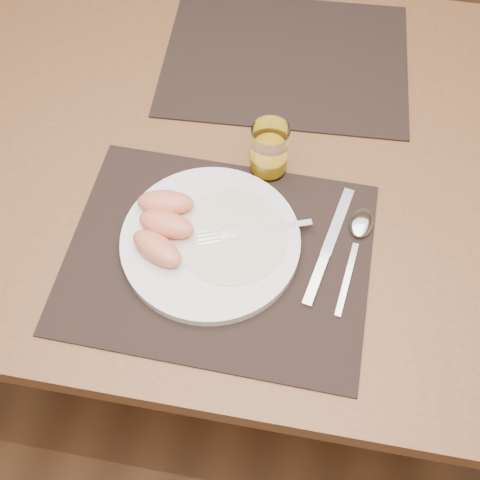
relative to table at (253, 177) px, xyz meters
name	(u,v)px	position (x,y,z in m)	size (l,w,h in m)	color
ground	(248,325)	(0.00, 0.00, -0.67)	(5.00, 5.00, 0.00)	brown
table	(253,177)	(0.00, 0.00, 0.00)	(1.40, 0.90, 0.75)	brown
placemat_near	(218,256)	(-0.02, -0.22, 0.09)	(0.45, 0.35, 0.00)	black
placemat_far	(286,59)	(0.02, 0.22, 0.09)	(0.45, 0.35, 0.00)	black
plate	(211,241)	(-0.03, -0.20, 0.10)	(0.27, 0.27, 0.02)	white
plate_dressing	(231,236)	(0.00, -0.19, 0.10)	(0.17, 0.17, 0.00)	white
fork	(245,232)	(0.02, -0.18, 0.11)	(0.17, 0.08, 0.00)	silver
knife	(325,254)	(0.14, -0.19, 0.09)	(0.06, 0.22, 0.01)	silver
spoon	(359,231)	(0.19, -0.14, 0.09)	(0.05, 0.19, 0.01)	silver
juice_glass	(269,152)	(0.03, -0.04, 0.13)	(0.06, 0.06, 0.09)	white
grapefruit_wedges	(163,225)	(-0.10, -0.20, 0.12)	(0.10, 0.14, 0.03)	#E67F5E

